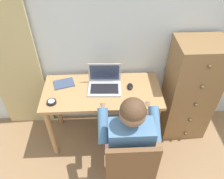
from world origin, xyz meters
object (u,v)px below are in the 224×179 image
object	(u,v)px
chair	(130,164)
laptop	(105,83)
computer_mouse	(130,86)
dresser	(189,91)
person_seated	(128,134)
desk_clock	(52,102)
desk	(102,99)
notebook_pad	(64,83)

from	to	relation	value
chair	laptop	bearing A→B (deg)	104.49
laptop	computer_mouse	bearing A→B (deg)	-5.29
dresser	chair	xyz separation A→B (m)	(-0.75, -0.79, -0.11)
laptop	computer_mouse	distance (m)	0.27
person_seated	computer_mouse	size ratio (longest dim) A/B	12.11
dresser	desk_clock	bearing A→B (deg)	-170.25
desk	laptop	bearing A→B (deg)	64.02
person_seated	laptop	size ratio (longest dim) A/B	3.46
desk	computer_mouse	bearing A→B (deg)	6.73
desk	person_seated	world-z (taller)	person_seated
chair	computer_mouse	world-z (taller)	chair
dresser	computer_mouse	bearing A→B (deg)	-175.36
notebook_pad	desk_clock	bearing A→B (deg)	-123.04
dresser	laptop	size ratio (longest dim) A/B	3.52
person_seated	desk_clock	distance (m)	0.80
person_seated	laptop	world-z (taller)	person_seated
chair	desk_clock	world-z (taller)	chair
desk_clock	notebook_pad	distance (m)	0.30
desk_clock	person_seated	bearing A→B (deg)	-26.58
chair	person_seated	xyz separation A→B (m)	(-0.00, 0.18, 0.18)
desk	notebook_pad	xyz separation A→B (m)	(-0.40, 0.12, 0.12)
laptop	desk_clock	bearing A→B (deg)	-156.90
laptop	desk_clock	distance (m)	0.57
desk	dresser	distance (m)	0.98
dresser	computer_mouse	world-z (taller)	dresser
dresser	chair	world-z (taller)	dresser
laptop	desk_clock	world-z (taller)	laptop
desk_clock	notebook_pad	world-z (taller)	desk_clock
computer_mouse	desk_clock	bearing A→B (deg)	-161.88
chair	notebook_pad	distance (m)	1.07
dresser	person_seated	distance (m)	0.97
person_seated	notebook_pad	world-z (taller)	person_seated
dresser	notebook_pad	bearing A→B (deg)	178.59
desk	person_seated	bearing A→B (deg)	-66.49
dresser	chair	size ratio (longest dim) A/B	1.38
desk	person_seated	xyz separation A→B (m)	(0.23, -0.52, 0.06)
computer_mouse	dresser	bearing A→B (deg)	8.71
computer_mouse	desk_clock	size ratio (longest dim) A/B	1.11
chair	person_seated	world-z (taller)	person_seated
dresser	desk_clock	distance (m)	1.49
desk_clock	desk	bearing A→B (deg)	18.26
chair	dresser	bearing A→B (deg)	46.64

